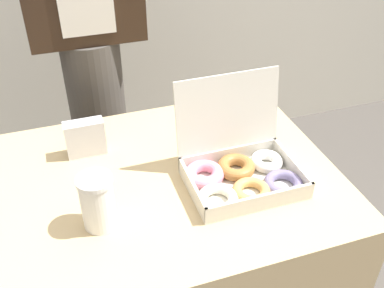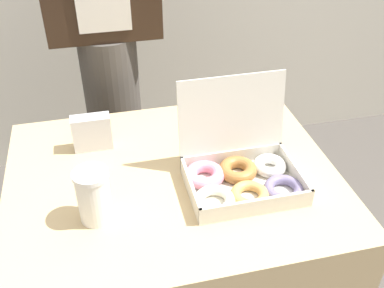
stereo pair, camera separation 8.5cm
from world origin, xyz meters
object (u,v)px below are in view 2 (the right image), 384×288
coffee_cup (94,196)px  person_customer (105,28)px  donut_box (240,173)px  napkin_holder (92,132)px

coffee_cup → person_customer: size_ratio=0.08×
donut_box → coffee_cup: bearing=-174.0°
donut_box → person_customer: (-0.28, 0.71, 0.15)m
coffee_cup → donut_box: bearing=6.0°
coffee_cup → napkin_holder: bearing=88.2°
napkin_holder → person_customer: (0.09, 0.45, 0.14)m
donut_box → napkin_holder: bearing=144.9°
donut_box → person_customer: bearing=111.5°
napkin_holder → donut_box: bearing=-35.1°
donut_box → person_customer: 0.78m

